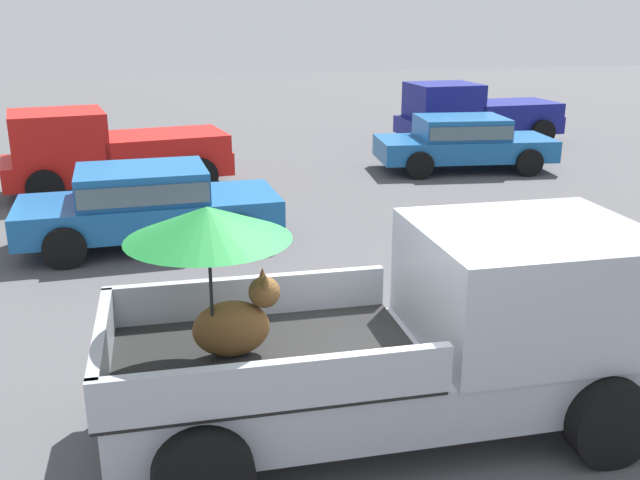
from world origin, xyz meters
TOP-DOWN VIEW (x-y plane):
  - ground_plane at (0.00, 0.00)m, footprint 80.00×80.00m
  - pickup_truck_main at (0.39, -0.03)m, footprint 5.16×2.51m
  - pickup_truck_red at (-2.41, 10.58)m, footprint 4.97×2.58m
  - pickup_truck_far at (8.14, 13.77)m, footprint 4.82×2.20m
  - parked_sedan_near at (6.08, 10.35)m, footprint 4.53×2.50m
  - parked_sedan_far at (-1.81, 6.39)m, footprint 4.31×2.00m

SIDE VIEW (x-z plane):
  - ground_plane at x=0.00m, z-range 0.00..0.00m
  - parked_sedan_near at x=6.08m, z-range 0.08..1.41m
  - parked_sedan_far at x=-1.81m, z-range 0.08..1.41m
  - pickup_truck_red at x=-2.41m, z-range -0.03..1.77m
  - pickup_truck_far at x=8.14m, z-range -0.03..1.77m
  - pickup_truck_main at x=0.39m, z-range -0.16..2.12m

